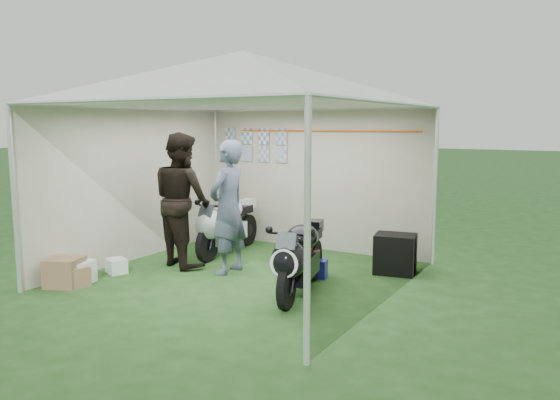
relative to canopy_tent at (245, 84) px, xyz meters
The scene contains 12 objects.
ground 2.58m from the canopy_tent, 89.22° to the right, with size 80.00×80.00×0.00m, color #1D3F16.
canopy_tent is the anchor object (origin of this frame).
motorcycle_white 2.46m from the canopy_tent, 139.23° to the left, with size 0.52×1.78×0.88m.
motorcycle_black 2.36m from the canopy_tent, 20.58° to the right, with size 0.67×1.75×0.87m.
paddock_stand 2.62m from the canopy_tent, 25.72° to the left, with size 0.33×0.21×0.25m, color #2726C4.
person_dark_jacket 1.97m from the canopy_tent, behind, with size 0.95×0.74×1.95m, color black.
person_blue_jacket 1.68m from the canopy_tent, behind, with size 0.67×0.44×1.85m, color slate.
equipment_box 3.09m from the canopy_tent, 34.43° to the left, with size 0.55×0.44×0.55m, color black.
crate_0 3.31m from the canopy_tent, 141.05° to the right, with size 0.44×0.34×0.29m, color silver.
crate_1 3.35m from the canopy_tent, 138.02° to the right, with size 0.41×0.41×0.37m, color brown.
crate_2 3.07m from the canopy_tent, 153.78° to the right, with size 0.28×0.23×0.20m, color silver.
crate_3 3.31m from the canopy_tent, 137.91° to the right, with size 0.39×0.28×0.26m, color #856244.
Camera 1 is at (4.08, -5.97, 2.07)m, focal length 35.00 mm.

